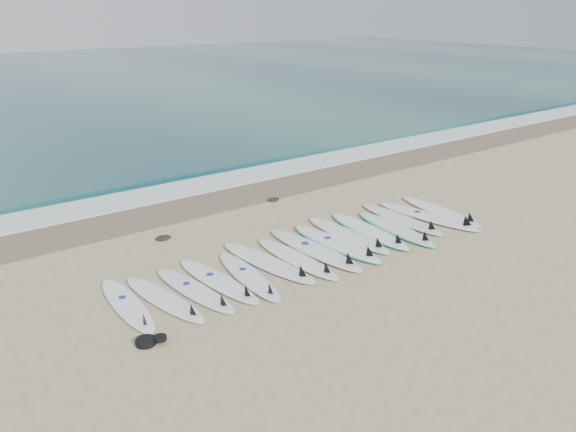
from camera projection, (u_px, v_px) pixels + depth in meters
ground at (313, 252)px, 11.82m from camera, size 120.00×120.00×0.00m
wet_sand_band at (216, 200)px, 14.90m from camera, size 120.00×1.80×0.01m
foam_band at (192, 187)px, 15.94m from camera, size 120.00×1.40×0.04m
wave_crest at (169, 174)px, 17.06m from camera, size 120.00×1.00×0.10m
surfboard_0 at (128, 305)px, 9.61m from camera, size 0.55×2.31×0.29m
surfboard_1 at (166, 299)px, 9.80m from camera, size 0.84×2.36×0.30m
surfboard_2 at (196, 290)px, 10.11m from camera, size 0.77×2.40×0.30m
surfboard_3 at (219, 281)px, 10.44m from camera, size 0.74×2.48×0.31m
surfboard_4 at (250, 276)px, 10.62m from camera, size 0.77×2.45×0.31m
surfboard_5 at (270, 263)px, 11.17m from camera, size 0.90×2.70×0.34m
surfboard_6 at (298, 259)px, 11.35m from camera, size 0.59×2.53×0.32m
surfboard_7 at (316, 250)px, 11.75m from camera, size 0.72×2.84×0.36m
surfboard_8 at (337, 244)px, 12.10m from camera, size 0.77×2.68×0.34m
surfboard_9 at (349, 235)px, 12.51m from camera, size 0.56×2.65×0.34m
surfboard_10 at (370, 231)px, 12.77m from camera, size 0.84×2.69×0.34m
surfboard_11 at (397, 229)px, 12.89m from camera, size 0.84×2.60×0.32m
surfboard_12 at (402, 219)px, 13.45m from camera, size 0.61×2.63×0.33m
surfboard_13 at (430, 217)px, 13.61m from camera, size 0.99×2.86×0.36m
surfboard_14 at (442, 211)px, 13.95m from camera, size 0.80×2.67×0.34m
seaweed_near at (163, 238)px, 12.44m from camera, size 0.35×0.27×0.07m
seaweed_far at (273, 199)px, 14.89m from camera, size 0.33×0.26×0.07m
leash_coil at (149, 341)px, 8.59m from camera, size 0.46×0.36×0.11m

